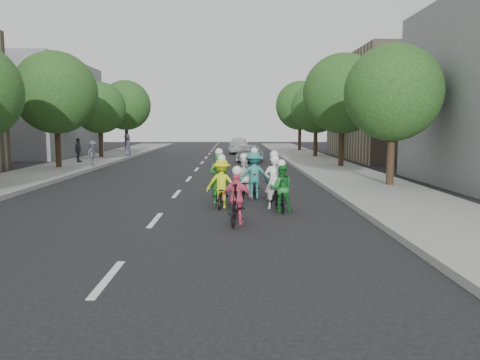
{
  "coord_description": "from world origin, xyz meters",
  "views": [
    {
      "loc": [
        2.18,
        -12.89,
        2.66
      ],
      "look_at": [
        2.39,
        1.11,
        1.0
      ],
      "focal_mm": 35.0,
      "sensor_mm": 36.0,
      "label": 1
    }
  ],
  "objects_px": {
    "cyclist_0": "(219,185)",
    "spectator_1": "(78,150)",
    "cyclist_4": "(237,201)",
    "follow_car_lead": "(250,153)",
    "cyclist_6": "(254,178)",
    "spectator_0": "(93,153)",
    "spectator_2": "(127,145)",
    "cyclist_2": "(281,192)",
    "cyclist_3": "(274,190)",
    "cyclist_5": "(244,182)",
    "cyclist_1": "(222,188)",
    "follow_car_trail": "(239,145)"
  },
  "relations": [
    {
      "from": "cyclist_5",
      "to": "follow_car_trail",
      "type": "bearing_deg",
      "value": -85.92
    },
    {
      "from": "cyclist_5",
      "to": "spectator_0",
      "type": "height_order",
      "value": "spectator_0"
    },
    {
      "from": "follow_car_lead",
      "to": "cyclist_2",
      "type": "bearing_deg",
      "value": 98.54
    },
    {
      "from": "cyclist_3",
      "to": "cyclist_4",
      "type": "bearing_deg",
      "value": 53.66
    },
    {
      "from": "cyclist_0",
      "to": "cyclist_3",
      "type": "xyz_separation_m",
      "value": [
        1.76,
        -0.91,
        -0.06
      ]
    },
    {
      "from": "spectator_0",
      "to": "spectator_2",
      "type": "height_order",
      "value": "spectator_2"
    },
    {
      "from": "cyclist_6",
      "to": "follow_car_trail",
      "type": "bearing_deg",
      "value": -91.26
    },
    {
      "from": "cyclist_3",
      "to": "follow_car_trail",
      "type": "bearing_deg",
      "value": -98.16
    },
    {
      "from": "cyclist_2",
      "to": "follow_car_trail",
      "type": "distance_m",
      "value": 29.13
    },
    {
      "from": "cyclist_5",
      "to": "spectator_2",
      "type": "distance_m",
      "value": 22.34
    },
    {
      "from": "cyclist_3",
      "to": "spectator_2",
      "type": "bearing_deg",
      "value": -76.55
    },
    {
      "from": "spectator_1",
      "to": "cyclist_1",
      "type": "bearing_deg",
      "value": -146.61
    },
    {
      "from": "cyclist_0",
      "to": "follow_car_trail",
      "type": "xyz_separation_m",
      "value": [
        1.0,
        27.69,
        0.12
      ]
    },
    {
      "from": "cyclist_0",
      "to": "spectator_0",
      "type": "xyz_separation_m",
      "value": [
        -8.01,
        12.75,
        0.27
      ]
    },
    {
      "from": "cyclist_0",
      "to": "spectator_2",
      "type": "relative_size",
      "value": 1.07
    },
    {
      "from": "cyclist_1",
      "to": "cyclist_6",
      "type": "bearing_deg",
      "value": -113.33
    },
    {
      "from": "cyclist_2",
      "to": "cyclist_6",
      "type": "distance_m",
      "value": 2.75
    },
    {
      "from": "cyclist_3",
      "to": "spectator_2",
      "type": "xyz_separation_m",
      "value": [
        -9.77,
        22.89,
        0.43
      ]
    },
    {
      "from": "cyclist_0",
      "to": "follow_car_trail",
      "type": "height_order",
      "value": "cyclist_0"
    },
    {
      "from": "cyclist_5",
      "to": "cyclist_6",
      "type": "xyz_separation_m",
      "value": [
        0.38,
        -0.25,
        0.16
      ]
    },
    {
      "from": "spectator_1",
      "to": "spectator_2",
      "type": "xyz_separation_m",
      "value": [
        1.94,
        6.0,
        0.06
      ]
    },
    {
      "from": "cyclist_2",
      "to": "cyclist_4",
      "type": "height_order",
      "value": "cyclist_2"
    },
    {
      "from": "cyclist_2",
      "to": "cyclist_3",
      "type": "distance_m",
      "value": 0.54
    },
    {
      "from": "cyclist_0",
      "to": "cyclist_1",
      "type": "height_order",
      "value": "cyclist_0"
    },
    {
      "from": "follow_car_trail",
      "to": "cyclist_0",
      "type": "bearing_deg",
      "value": 90.37
    },
    {
      "from": "cyclist_1",
      "to": "cyclist_4",
      "type": "xyz_separation_m",
      "value": [
        0.47,
        -2.57,
        -0.02
      ]
    },
    {
      "from": "cyclist_0",
      "to": "cyclist_1",
      "type": "relative_size",
      "value": 1.09
    },
    {
      "from": "cyclist_1",
      "to": "spectator_0",
      "type": "relative_size",
      "value": 1.11
    },
    {
      "from": "cyclist_3",
      "to": "cyclist_4",
      "type": "xyz_separation_m",
      "value": [
        -1.19,
        -2.36,
        0.02
      ]
    },
    {
      "from": "cyclist_4",
      "to": "follow_car_lead",
      "type": "xyz_separation_m",
      "value": [
        1.14,
        21.17,
        -0.01
      ]
    },
    {
      "from": "cyclist_0",
      "to": "follow_car_lead",
      "type": "distance_m",
      "value": 17.98
    },
    {
      "from": "follow_car_lead",
      "to": "follow_car_trail",
      "type": "bearing_deg",
      "value": -78.01
    },
    {
      "from": "cyclist_2",
      "to": "spectator_0",
      "type": "distance_m",
      "value": 17.32
    },
    {
      "from": "spectator_0",
      "to": "spectator_2",
      "type": "xyz_separation_m",
      "value": [
        0.0,
        9.23,
        0.1
      ]
    },
    {
      "from": "cyclist_1",
      "to": "follow_car_trail",
      "type": "xyz_separation_m",
      "value": [
        0.9,
        28.39,
        0.14
      ]
    },
    {
      "from": "cyclist_2",
      "to": "cyclist_6",
      "type": "bearing_deg",
      "value": -76.84
    },
    {
      "from": "cyclist_0",
      "to": "cyclist_4",
      "type": "xyz_separation_m",
      "value": [
        0.57,
        -3.27,
        -0.04
      ]
    },
    {
      "from": "follow_car_trail",
      "to": "spectator_2",
      "type": "height_order",
      "value": "spectator_2"
    },
    {
      "from": "cyclist_0",
      "to": "spectator_1",
      "type": "height_order",
      "value": "cyclist_0"
    },
    {
      "from": "cyclist_0",
      "to": "cyclist_5",
      "type": "height_order",
      "value": "cyclist_0"
    },
    {
      "from": "cyclist_3",
      "to": "spectator_0",
      "type": "height_order",
      "value": "cyclist_3"
    },
    {
      "from": "cyclist_2",
      "to": "spectator_0",
      "type": "height_order",
      "value": "spectator_0"
    },
    {
      "from": "cyclist_2",
      "to": "spectator_2",
      "type": "bearing_deg",
      "value": -68.68
    },
    {
      "from": "cyclist_0",
      "to": "spectator_2",
      "type": "distance_m",
      "value": 23.4
    },
    {
      "from": "cyclist_0",
      "to": "cyclist_4",
      "type": "distance_m",
      "value": 3.32
    },
    {
      "from": "cyclist_3",
      "to": "spectator_0",
      "type": "relative_size",
      "value": 1.19
    },
    {
      "from": "cyclist_6",
      "to": "spectator_1",
      "type": "relative_size",
      "value": 1.13
    },
    {
      "from": "cyclist_0",
      "to": "cyclist_3",
      "type": "bearing_deg",
      "value": 151.37
    },
    {
      "from": "cyclist_2",
      "to": "spectator_0",
      "type": "xyz_separation_m",
      "value": [
        -9.95,
        14.17,
        0.32
      ]
    },
    {
      "from": "cyclist_5",
      "to": "spectator_1",
      "type": "relative_size",
      "value": 1.04
    }
  ]
}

